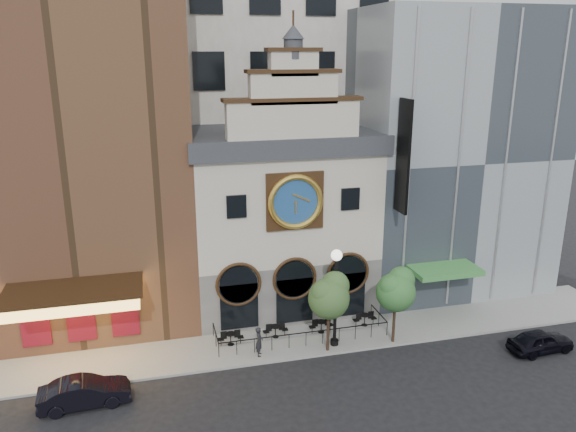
{
  "coord_description": "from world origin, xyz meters",
  "views": [
    {
      "loc": [
        -8.61,
        -27.98,
        17.43
      ],
      "look_at": [
        0.1,
        6.0,
        7.0
      ],
      "focal_mm": 35.0,
      "sensor_mm": 36.0,
      "label": 1
    }
  ],
  "objects_px": {
    "car_right": "(541,341)",
    "pedestrian": "(259,341)",
    "bistro_1": "(275,330)",
    "lamppost": "(336,287)",
    "bistro_0": "(231,338)",
    "tree_left": "(329,295)",
    "bistro_3": "(365,319)",
    "car_left": "(85,393)",
    "bistro_2": "(321,326)",
    "tree_right": "(396,289)"
  },
  "relations": [
    {
      "from": "bistro_0",
      "to": "car_right",
      "type": "height_order",
      "value": "car_right"
    },
    {
      "from": "car_left",
      "to": "tree_right",
      "type": "relative_size",
      "value": 0.95
    },
    {
      "from": "car_left",
      "to": "tree_right",
      "type": "xyz_separation_m",
      "value": [
        17.87,
        1.95,
        2.9
      ]
    },
    {
      "from": "bistro_3",
      "to": "pedestrian",
      "type": "distance_m",
      "value": 7.67
    },
    {
      "from": "bistro_0",
      "to": "tree_left",
      "type": "relative_size",
      "value": 0.32
    },
    {
      "from": "bistro_0",
      "to": "bistro_1",
      "type": "xyz_separation_m",
      "value": [
        2.86,
        0.25,
        0.0
      ]
    },
    {
      "from": "bistro_1",
      "to": "pedestrian",
      "type": "relative_size",
      "value": 0.87
    },
    {
      "from": "bistro_0",
      "to": "car_left",
      "type": "relative_size",
      "value": 0.35
    },
    {
      "from": "bistro_0",
      "to": "tree_right",
      "type": "relative_size",
      "value": 0.33
    },
    {
      "from": "car_right",
      "to": "tree_left",
      "type": "relative_size",
      "value": 0.83
    },
    {
      "from": "car_left",
      "to": "lamppost",
      "type": "relative_size",
      "value": 0.73
    },
    {
      "from": "bistro_0",
      "to": "tree_left",
      "type": "xyz_separation_m",
      "value": [
        5.57,
        -2.04,
        3.11
      ]
    },
    {
      "from": "pedestrian",
      "to": "lamppost",
      "type": "height_order",
      "value": "lamppost"
    },
    {
      "from": "car_left",
      "to": "tree_left",
      "type": "xyz_separation_m",
      "value": [
        13.64,
        1.95,
        2.98
      ]
    },
    {
      "from": "bistro_1",
      "to": "tree_left",
      "type": "xyz_separation_m",
      "value": [
        2.71,
        -2.29,
        3.11
      ]
    },
    {
      "from": "tree_right",
      "to": "bistro_2",
      "type": "bearing_deg",
      "value": 151.46
    },
    {
      "from": "bistro_0",
      "to": "car_right",
      "type": "distance_m",
      "value": 18.62
    },
    {
      "from": "car_right",
      "to": "pedestrian",
      "type": "height_order",
      "value": "pedestrian"
    },
    {
      "from": "bistro_3",
      "to": "car_right",
      "type": "relative_size",
      "value": 0.39
    },
    {
      "from": "car_right",
      "to": "car_left",
      "type": "xyz_separation_m",
      "value": [
        -25.97,
        1.16,
        0.06
      ]
    },
    {
      "from": "bistro_0",
      "to": "pedestrian",
      "type": "distance_m",
      "value": 2.23
    },
    {
      "from": "car_right",
      "to": "tree_right",
      "type": "relative_size",
      "value": 0.85
    },
    {
      "from": "bistro_2",
      "to": "car_left",
      "type": "bearing_deg",
      "value": -163.5
    },
    {
      "from": "bistro_2",
      "to": "car_left",
      "type": "distance_m",
      "value": 14.48
    },
    {
      "from": "car_right",
      "to": "car_left",
      "type": "bearing_deg",
      "value": 84.03
    },
    {
      "from": "bistro_2",
      "to": "lamppost",
      "type": "distance_m",
      "value": 3.75
    },
    {
      "from": "bistro_3",
      "to": "car_left",
      "type": "distance_m",
      "value": 17.45
    },
    {
      "from": "bistro_2",
      "to": "car_right",
      "type": "height_order",
      "value": "car_right"
    },
    {
      "from": "pedestrian",
      "to": "lamppost",
      "type": "bearing_deg",
      "value": -75.25
    },
    {
      "from": "bistro_1",
      "to": "lamppost",
      "type": "distance_m",
      "value": 5.01
    },
    {
      "from": "bistro_2",
      "to": "lamppost",
      "type": "xyz_separation_m",
      "value": [
        0.31,
        -1.68,
        3.34
      ]
    },
    {
      "from": "tree_left",
      "to": "pedestrian",
      "type": "bearing_deg",
      "value": 174.51
    },
    {
      "from": "car_right",
      "to": "car_left",
      "type": "relative_size",
      "value": 0.89
    },
    {
      "from": "car_left",
      "to": "lamppost",
      "type": "distance_m",
      "value": 14.76
    },
    {
      "from": "bistro_3",
      "to": "tree_left",
      "type": "relative_size",
      "value": 0.32
    },
    {
      "from": "car_right",
      "to": "pedestrian",
      "type": "relative_size",
      "value": 2.23
    },
    {
      "from": "car_right",
      "to": "tree_right",
      "type": "distance_m",
      "value": 9.16
    },
    {
      "from": "bistro_0",
      "to": "lamppost",
      "type": "distance_m",
      "value": 7.15
    },
    {
      "from": "pedestrian",
      "to": "bistro_3",
      "type": "bearing_deg",
      "value": -61.51
    },
    {
      "from": "lamppost",
      "to": "tree_right",
      "type": "bearing_deg",
      "value": -28.26
    },
    {
      "from": "tree_left",
      "to": "car_left",
      "type": "bearing_deg",
      "value": -171.87
    },
    {
      "from": "car_right",
      "to": "pedestrian",
      "type": "bearing_deg",
      "value": 74.56
    },
    {
      "from": "tree_left",
      "to": "lamppost",
      "type": "bearing_deg",
      "value": 41.27
    },
    {
      "from": "bistro_2",
      "to": "car_left",
      "type": "relative_size",
      "value": 0.35
    },
    {
      "from": "car_left",
      "to": "pedestrian",
      "type": "xyz_separation_m",
      "value": [
        9.51,
        2.35,
        0.31
      ]
    },
    {
      "from": "bistro_0",
      "to": "tree_left",
      "type": "bearing_deg",
      "value": -20.07
    },
    {
      "from": "bistro_0",
      "to": "pedestrian",
      "type": "relative_size",
      "value": 0.87
    },
    {
      "from": "car_left",
      "to": "tree_left",
      "type": "distance_m",
      "value": 14.1
    },
    {
      "from": "bistro_2",
      "to": "lamppost",
      "type": "bearing_deg",
      "value": -79.57
    },
    {
      "from": "tree_right",
      "to": "lamppost",
      "type": "bearing_deg",
      "value": 172.46
    }
  ]
}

